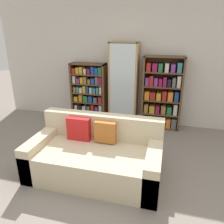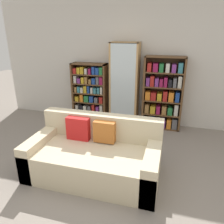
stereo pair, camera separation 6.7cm
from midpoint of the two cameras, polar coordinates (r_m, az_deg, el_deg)
The scene contains 7 objects.
ground_plane at distance 3.07m, azimuth -5.62°, elevation -21.11°, with size 16.00×16.00×0.00m, color gray.
wall_back at distance 4.97m, azimuth 5.40°, elevation 12.46°, with size 6.32×0.06×2.70m.
couch at distance 3.31m, azimuth -3.93°, elevation -11.39°, with size 1.89×0.98×0.83m.
bookshelf_left at distance 5.15m, azimuth -5.32°, elevation 5.07°, with size 0.81×0.32×1.35m.
display_cabinet at distance 4.85m, azimuth 3.69°, elevation 6.96°, with size 0.61×0.36×1.82m.
bookshelf_right at distance 4.81m, azimuth 13.50°, elevation 4.23°, with size 0.83×0.32×1.56m.
wine_bottle at distance 4.10m, azimuth 5.58°, elevation -7.03°, with size 0.08×0.08×0.36m.
Camera 2 is at (0.92, -2.11, 2.04)m, focal length 35.00 mm.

